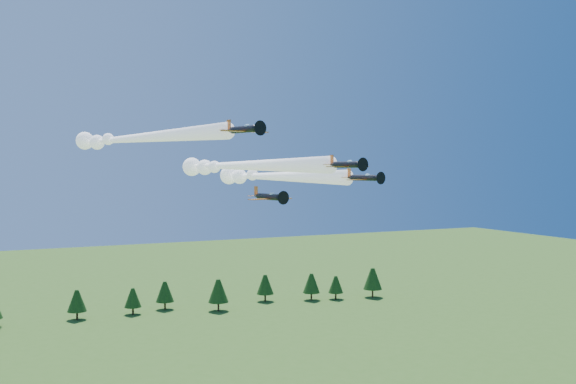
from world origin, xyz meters
name	(u,v)px	position (x,y,z in m)	size (l,w,h in m)	color
plane_lead	(238,166)	(-3.12, 20.02, 45.93)	(12.69, 53.72, 3.70)	black
plane_left	(135,138)	(-19.06, 31.13, 50.94)	(19.47, 60.58, 3.70)	black
plane_right	(271,176)	(5.30, 24.92, 43.93)	(13.90, 44.27, 3.70)	black
plane_slot	(269,197)	(-2.65, 7.65, 40.84)	(7.81, 8.55, 2.72)	black
treeline	(163,295)	(5.86, 109.10, 6.08)	(152.82, 18.32, 10.50)	#382314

